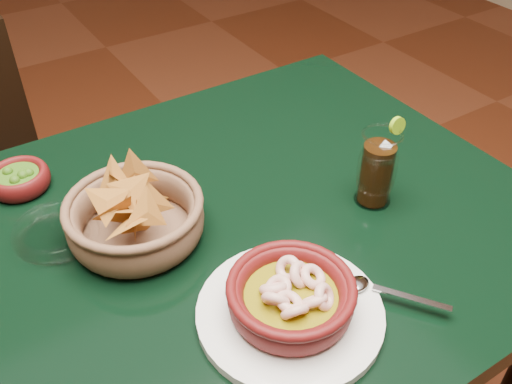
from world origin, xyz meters
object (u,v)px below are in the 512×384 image
dining_table (177,291)px  shrimp_plate (291,300)px  chip_basket (135,217)px  cola_drink (377,169)px

dining_table → shrimp_plate: bearing=-69.2°
chip_basket → cola_drink: (0.36, -0.13, 0.03)m
dining_table → cola_drink: bearing=-13.4°
shrimp_plate → chip_basket: bearing=113.1°
chip_basket → cola_drink: 0.39m
dining_table → shrimp_plate: size_ratio=3.94×
shrimp_plate → dining_table: bearing=110.8°
chip_basket → cola_drink: size_ratio=1.61×
dining_table → cola_drink: (0.33, -0.08, 0.16)m
dining_table → chip_basket: size_ratio=4.99×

